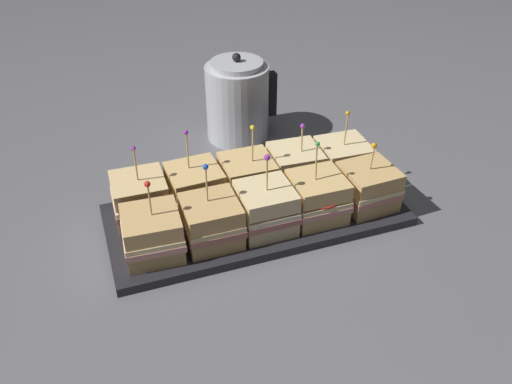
% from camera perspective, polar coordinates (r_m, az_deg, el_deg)
% --- Properties ---
extents(ground_plane, '(6.00, 6.00, 0.00)m').
position_cam_1_polar(ground_plane, '(1.08, 0.00, -2.81)').
color(ground_plane, slate).
extents(serving_platter, '(0.58, 0.25, 0.02)m').
position_cam_1_polar(serving_platter, '(1.08, 0.00, -2.43)').
color(serving_platter, '#232328').
rests_on(serving_platter, ground_plane).
extents(sandwich_front_far_left, '(0.11, 0.11, 0.15)m').
position_cam_1_polar(sandwich_front_far_left, '(0.97, -10.85, -4.38)').
color(sandwich_front_far_left, tan).
rests_on(sandwich_front_far_left, serving_platter).
extents(sandwich_front_left, '(0.10, 0.10, 0.16)m').
position_cam_1_polar(sandwich_front_left, '(0.98, -4.71, -3.13)').
color(sandwich_front_left, tan).
rests_on(sandwich_front_left, serving_platter).
extents(sandwich_front_center, '(0.10, 0.10, 0.16)m').
position_cam_1_polar(sandwich_front_center, '(1.01, 1.10, -1.77)').
color(sandwich_front_center, beige).
rests_on(sandwich_front_center, serving_platter).
extents(sandwich_front_right, '(0.10, 0.10, 0.17)m').
position_cam_1_polar(sandwich_front_right, '(1.04, 6.46, -0.61)').
color(sandwich_front_right, tan).
rests_on(sandwich_front_right, serving_platter).
extents(sandwich_front_far_right, '(0.11, 0.11, 0.14)m').
position_cam_1_polar(sandwich_front_far_right, '(1.09, 11.68, 0.52)').
color(sandwich_front_far_right, tan).
rests_on(sandwich_front_far_right, serving_platter).
extents(sandwich_back_far_left, '(0.10, 0.11, 0.16)m').
position_cam_1_polar(sandwich_back_far_left, '(1.05, -12.09, -0.73)').
color(sandwich_back_far_left, '#DBB77A').
rests_on(sandwich_back_far_left, serving_platter).
extents(sandwich_back_left, '(0.11, 0.11, 0.17)m').
position_cam_1_polar(sandwich_back_left, '(1.06, -6.41, 0.34)').
color(sandwich_back_left, tan).
rests_on(sandwich_back_left, serving_platter).
extents(sandwich_back_center, '(0.10, 0.10, 0.17)m').
position_cam_1_polar(sandwich_back_center, '(1.09, -0.96, 1.35)').
color(sandwich_back_center, tan).
rests_on(sandwich_back_center, serving_platter).
extents(sandwich_back_right, '(0.11, 0.11, 0.15)m').
position_cam_1_polar(sandwich_back_right, '(1.12, 4.14, 2.46)').
color(sandwich_back_right, beige).
rests_on(sandwich_back_right, serving_platter).
extents(sandwich_back_far_right, '(0.11, 0.11, 0.16)m').
position_cam_1_polar(sandwich_back_far_right, '(1.16, 9.11, 3.26)').
color(sandwich_back_far_right, beige).
rests_on(sandwich_back_far_right, serving_platter).
extents(kettle_steel, '(0.17, 0.15, 0.22)m').
position_cam_1_polar(kettle_steel, '(1.32, -1.93, 9.58)').
color(kettle_steel, '#B7BABF').
rests_on(kettle_steel, ground_plane).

